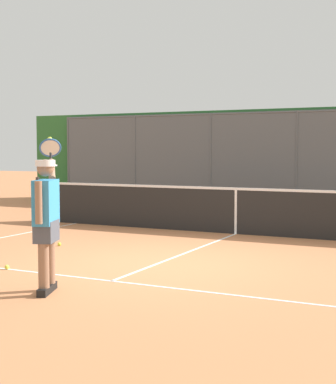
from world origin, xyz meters
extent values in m
plane|color=#C67A4C|center=(0.00, 0.00, 0.00)|extent=(60.00, 60.00, 0.00)
cube|color=white|center=(0.00, 1.31, 0.00)|extent=(6.22, 0.05, 0.01)
cube|color=white|center=(0.00, -1.13, 0.00)|extent=(0.05, 4.87, 0.01)
cylinder|color=#565B60|center=(0.00, -8.64, 1.42)|extent=(0.07, 0.07, 2.85)
cylinder|color=#565B60|center=(2.62, -8.64, 1.42)|extent=(0.07, 0.07, 2.85)
cylinder|color=#565B60|center=(5.23, -8.64, 1.42)|extent=(0.07, 0.07, 2.85)
cylinder|color=#565B60|center=(7.85, -8.64, 1.42)|extent=(0.07, 0.07, 2.85)
cylinder|color=#565B60|center=(0.00, -8.64, 2.81)|extent=(15.70, 0.05, 0.05)
cube|color=#565B60|center=(0.00, -8.64, 1.42)|extent=(15.70, 0.02, 2.85)
cube|color=#2D6B33|center=(0.00, -9.29, 1.47)|extent=(18.70, 0.90, 2.93)
cube|color=#ADADA8|center=(0.00, -8.46, 0.07)|extent=(16.70, 0.18, 0.15)
cylinder|color=#2D2D2D|center=(5.11, -3.57, 0.54)|extent=(0.09, 0.09, 1.07)
cube|color=black|center=(0.00, -3.57, 0.46)|extent=(10.14, 0.02, 0.91)
cube|color=white|center=(0.00, -3.57, 0.94)|extent=(10.14, 0.04, 0.05)
cube|color=white|center=(0.00, -3.57, 0.46)|extent=(0.05, 0.04, 0.91)
cube|color=black|center=(0.33, 2.31, 0.04)|extent=(0.20, 0.28, 0.09)
cylinder|color=#8C664C|center=(0.33, 2.31, 0.46)|extent=(0.13, 0.13, 0.75)
cube|color=black|center=(0.42, 2.07, 0.04)|extent=(0.20, 0.28, 0.09)
cylinder|color=#8C664C|center=(0.42, 2.07, 0.46)|extent=(0.13, 0.13, 0.75)
cube|color=#474C56|center=(0.37, 2.19, 0.76)|extent=(0.35, 0.44, 0.26)
cube|color=#338CC6|center=(0.37, 2.19, 1.11)|extent=(0.36, 0.50, 0.54)
cylinder|color=#8C664C|center=(0.27, 2.46, 1.13)|extent=(0.08, 0.08, 0.50)
cylinder|color=#8C664C|center=(0.58, 1.81, 1.48)|extent=(0.30, 0.34, 0.28)
sphere|color=#8C664C|center=(0.37, 2.19, 1.52)|extent=(0.21, 0.21, 0.21)
cylinder|color=white|center=(0.37, 2.19, 1.57)|extent=(0.31, 0.31, 0.08)
cube|color=white|center=(0.41, 2.09, 1.54)|extent=(0.23, 0.24, 0.02)
cylinder|color=black|center=(0.73, 1.62, 1.64)|extent=(0.13, 0.15, 0.13)
torus|color=#28569E|center=(0.84, 1.48, 1.76)|extent=(0.34, 0.33, 0.26)
cylinder|color=silver|center=(0.84, 1.48, 1.76)|extent=(0.28, 0.27, 0.21)
sphere|color=#C1D138|center=(0.96, 1.34, 1.88)|extent=(0.07, 0.07, 0.07)
sphere|color=#D6E042|center=(1.77, 1.32, 0.03)|extent=(0.07, 0.07, 0.07)
sphere|color=#C1D138|center=(2.35, -0.72, 0.03)|extent=(0.07, 0.07, 0.07)
camera|label=1|loc=(-4.04, 7.84, 1.73)|focal=54.87mm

